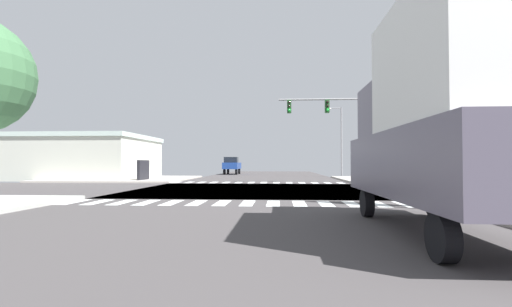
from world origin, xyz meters
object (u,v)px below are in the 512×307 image
at_px(pickup_leading_1, 232,165).
at_px(box_truck_queued_1, 441,117).
at_px(sedan_crossing_2, 509,172).
at_px(traffic_signal_mast, 333,117).
at_px(street_lamp, 339,135).
at_px(bank_building, 65,157).

bearing_deg(pickup_leading_1, box_truck_queued_1, 103.70).
xyz_separation_m(sedan_crossing_2, pickup_leading_1, (-17.33, 31.30, 0.17)).
bearing_deg(traffic_signal_mast, pickup_leading_1, 116.98).
distance_m(box_truck_queued_1, pickup_leading_1, 42.25).
distance_m(street_lamp, box_truck_queued_1, 32.41).
xyz_separation_m(street_lamp, pickup_leading_1, (-13.09, 8.83, -3.34)).
bearing_deg(traffic_signal_mast, sedan_crossing_2, -57.26).
xyz_separation_m(traffic_signal_mast, box_truck_queued_1, (-0.65, -20.11, -2.55)).
relative_size(street_lamp, box_truck_queued_1, 1.07).
bearing_deg(bank_building, sedan_crossing_2, -27.05).
bearing_deg(bank_building, box_truck_queued_1, -46.73).
relative_size(street_lamp, sedan_crossing_2, 1.79).
height_order(traffic_signal_mast, street_lamp, street_lamp).
height_order(traffic_signal_mast, pickup_leading_1, traffic_signal_mast).
bearing_deg(box_truck_queued_1, street_lamp, 84.52).
xyz_separation_m(sedan_crossing_2, box_truck_queued_1, (-7.33, -9.72, 1.45)).
relative_size(traffic_signal_mast, sedan_crossing_2, 1.61).
relative_size(street_lamp, pickup_leading_1, 1.51).
bearing_deg(sedan_crossing_2, traffic_signal_mast, 32.74).
bearing_deg(street_lamp, sedan_crossing_2, -79.31).
bearing_deg(street_lamp, pickup_leading_1, 145.99).
xyz_separation_m(bank_building, sedan_crossing_2, (31.74, -16.21, -0.99)).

